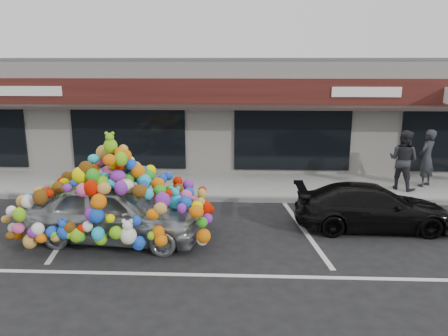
{
  "coord_description": "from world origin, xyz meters",
  "views": [
    {
      "loc": [
        1.23,
        -10.27,
        4.16
      ],
      "look_at": [
        0.71,
        1.4,
        1.32
      ],
      "focal_mm": 35.0,
      "sensor_mm": 36.0,
      "label": 1
    }
  ],
  "objects_px": {
    "toy_car": "(115,204)",
    "pedestrian_a": "(427,158)",
    "pedestrian_b": "(403,160)",
    "black_sedan": "(372,207)"
  },
  "relations": [
    {
      "from": "toy_car",
      "to": "pedestrian_b",
      "type": "xyz_separation_m",
      "value": [
        8.15,
        4.19,
        0.23
      ]
    },
    {
      "from": "toy_car",
      "to": "pedestrian_a",
      "type": "height_order",
      "value": "toy_car"
    },
    {
      "from": "black_sedan",
      "to": "pedestrian_a",
      "type": "bearing_deg",
      "value": -37.93
    },
    {
      "from": "pedestrian_a",
      "to": "pedestrian_b",
      "type": "distance_m",
      "value": 0.97
    },
    {
      "from": "black_sedan",
      "to": "toy_car",
      "type": "bearing_deg",
      "value": 99.11
    },
    {
      "from": "toy_car",
      "to": "black_sedan",
      "type": "distance_m",
      "value": 6.42
    },
    {
      "from": "toy_car",
      "to": "black_sedan",
      "type": "relative_size",
      "value": 1.2
    },
    {
      "from": "toy_car",
      "to": "pedestrian_a",
      "type": "relative_size",
      "value": 2.46
    },
    {
      "from": "black_sedan",
      "to": "pedestrian_a",
      "type": "xyz_separation_m",
      "value": [
        2.71,
        3.52,
        0.53
      ]
    },
    {
      "from": "toy_car",
      "to": "pedestrian_b",
      "type": "relative_size",
      "value": 2.42
    }
  ]
}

